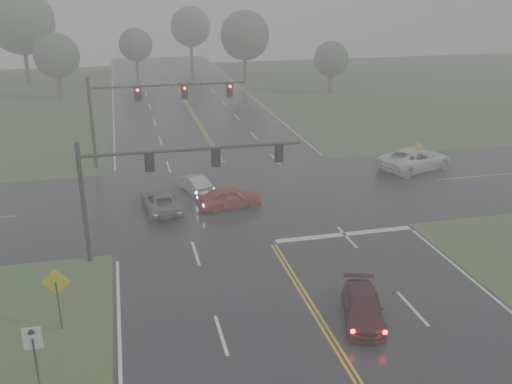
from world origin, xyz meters
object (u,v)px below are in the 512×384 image
object	(u,v)px
sedan_red	(230,208)
signal_gantry_near	(153,174)
car_grey	(162,210)
signal_gantry_far	(140,103)
sedan_maroon	(362,320)
sedan_silver	(195,192)
pickup_white	(414,170)

from	to	relation	value
sedan_red	signal_gantry_near	distance (m)	9.00
car_grey	signal_gantry_far	bearing A→B (deg)	-92.38
sedan_maroon	sedan_silver	xyz separation A→B (m)	(-5.09, 18.11, 0.00)
pickup_white	signal_gantry_far	bearing A→B (deg)	53.27
sedan_red	pickup_white	distance (m)	16.52
sedan_maroon	signal_gantry_near	distance (m)	13.06
sedan_maroon	sedan_silver	world-z (taller)	sedan_silver
sedan_maroon	signal_gantry_near	world-z (taller)	signal_gantry_near
signal_gantry_near	signal_gantry_far	size ratio (longest dim) A/B	0.96
sedan_silver	car_grey	bearing A→B (deg)	31.96
sedan_silver	pickup_white	size ratio (longest dim) A/B	0.58
sedan_maroon	car_grey	bearing A→B (deg)	133.63
sedan_silver	pickup_white	xyz separation A→B (m)	(17.80, 0.85, 0.00)
car_grey	sedan_maroon	bearing A→B (deg)	111.48
sedan_red	car_grey	size ratio (longest dim) A/B	0.88
car_grey	pickup_white	xyz separation A→B (m)	(20.39, 3.82, 0.00)
sedan_red	signal_gantry_far	size ratio (longest dim) A/B	0.34
sedan_maroon	car_grey	world-z (taller)	car_grey
pickup_white	signal_gantry_near	distance (m)	23.87
pickup_white	sedan_red	bearing A→B (deg)	86.59
pickup_white	car_grey	bearing A→B (deg)	81.57
sedan_maroon	signal_gantry_far	bearing A→B (deg)	124.54
car_grey	pickup_white	size ratio (longest dim) A/B	0.76
sedan_red	pickup_white	size ratio (longest dim) A/B	0.67
sedan_maroon	signal_gantry_far	distance (m)	27.41
sedan_red	signal_gantry_far	world-z (taller)	signal_gantry_far
sedan_maroon	car_grey	size ratio (longest dim) A/B	0.87
car_grey	signal_gantry_far	xyz separation A→B (m)	(-0.56, 10.50, 5.09)
sedan_red	car_grey	bearing A→B (deg)	75.77
car_grey	pickup_white	world-z (taller)	pickup_white
sedan_maroon	sedan_silver	size ratio (longest dim) A/B	1.13
sedan_maroon	signal_gantry_far	size ratio (longest dim) A/B	0.33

